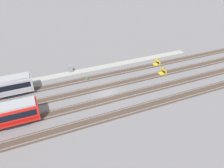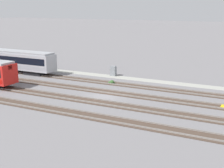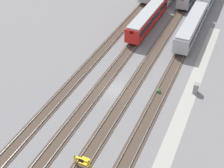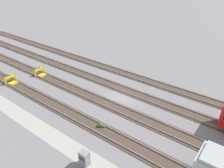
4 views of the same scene
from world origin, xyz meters
TOP-DOWN VIEW (x-y plane):
  - ground_plane at (0.00, 0.00)m, footprint 400.00×400.00m
  - service_walkway at (0.00, -10.79)m, footprint 54.00×2.00m
  - rail_track_nearest at (0.00, -6.75)m, footprint 90.00×2.24m
  - rail_track_near_inner at (0.00, -2.25)m, footprint 90.00×2.24m
  - rail_track_middle at (0.00, 2.25)m, footprint 90.00×2.24m
  - rail_track_far_inner at (0.00, 6.75)m, footprint 90.00×2.24m
  - subway_car_front_row_right_inner at (21.87, -6.71)m, footprint 18.01×2.88m
  - electrical_cabinet at (4.22, -11.43)m, footprint 0.90×0.73m
  - weed_clump at (2.00, -6.35)m, footprint 0.92×0.70m

SIDE VIEW (x-z plane):
  - ground_plane at x=0.00m, z-range 0.00..0.00m
  - service_walkway at x=0.00m, z-range 0.00..0.01m
  - rail_track_nearest at x=0.00m, z-range -0.06..0.15m
  - rail_track_near_inner at x=0.00m, z-range -0.06..0.15m
  - rail_track_middle at x=0.00m, z-range -0.06..0.15m
  - rail_track_far_inner at x=0.00m, z-range -0.06..0.15m
  - weed_clump at x=2.00m, z-range -0.08..0.56m
  - electrical_cabinet at x=4.22m, z-range 0.00..1.60m
  - subway_car_front_row_right_inner at x=21.87m, z-range 0.19..3.89m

